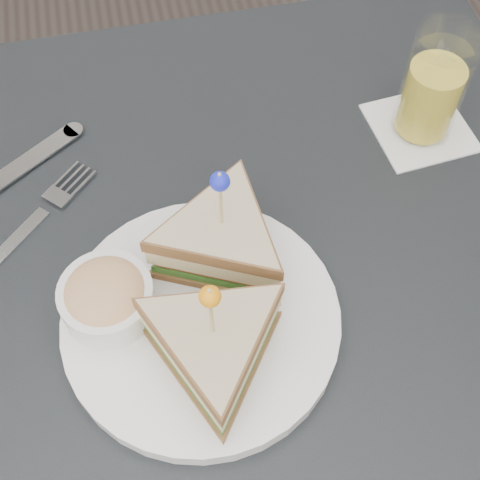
% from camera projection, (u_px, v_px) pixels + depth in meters
% --- Properties ---
extents(ground_plane, '(3.50, 3.50, 0.00)m').
position_uv_depth(ground_plane, '(236.00, 462.00, 1.31)').
color(ground_plane, '#3F3833').
extents(table, '(0.80, 0.80, 0.75)m').
position_uv_depth(table, '(233.00, 309.00, 0.74)').
color(table, black).
rests_on(table, ground).
extents(plate_meal, '(0.35, 0.35, 0.16)m').
position_uv_depth(plate_meal, '(204.00, 299.00, 0.62)').
color(plate_meal, white).
rests_on(plate_meal, table).
extents(cutlery_fork, '(0.16, 0.16, 0.01)m').
position_uv_depth(cutlery_fork, '(32.00, 223.00, 0.71)').
color(cutlery_fork, silver).
rests_on(cutlery_fork, table).
extents(drink_set, '(0.12, 0.12, 0.14)m').
position_uv_depth(drink_set, '(432.00, 90.00, 0.73)').
color(drink_set, white).
rests_on(drink_set, table).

